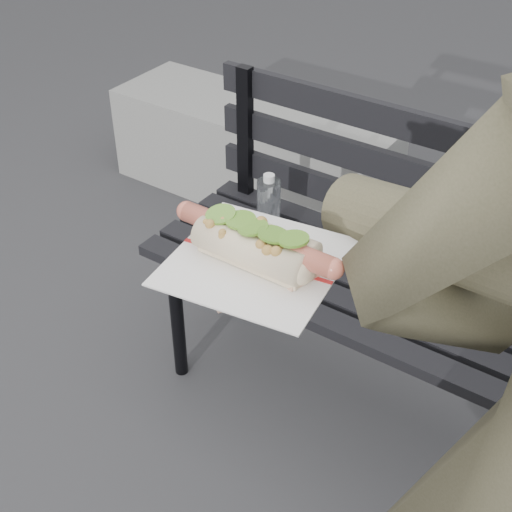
{
  "coord_description": "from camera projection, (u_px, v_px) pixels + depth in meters",
  "views": [
    {
      "loc": [
        0.44,
        -0.59,
        1.63
      ],
      "look_at": [
        0.07,
        -0.04,
        1.14
      ],
      "focal_mm": 50.0,
      "sensor_mm": 36.0,
      "label": 1
    }
  ],
  "objects": [
    {
      "name": "park_bench",
      "position": [
        432.0,
        273.0,
        1.79
      ],
      "size": [
        1.5,
        0.44,
        0.88
      ],
      "color": "black",
      "rests_on": "ground"
    },
    {
      "name": "concrete_block",
      "position": [
        253.0,
        152.0,
        2.98
      ],
      "size": [
        1.2,
        0.4,
        0.4
      ],
      "primitive_type": "cube",
      "color": "slate",
      "rests_on": "ground"
    },
    {
      "name": "held_hotdog",
      "position": [
        447.0,
        262.0,
        0.76
      ],
      "size": [
        0.64,
        0.31,
        0.2
      ],
      "color": "#44422D"
    }
  ]
}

